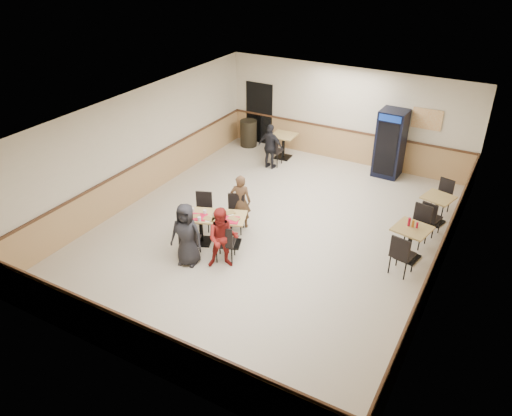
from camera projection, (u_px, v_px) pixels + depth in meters
The scene contains 20 objects.
ground at pixel (271, 231), 12.40m from camera, with size 10.00×10.00×0.00m, color beige.
room_shell at pixel (375, 186), 13.30m from camera, with size 10.00×10.00×10.00m.
main_table at pixel (216, 225), 11.69m from camera, with size 1.58×1.17×0.76m.
main_chairs at pixel (213, 226), 11.71m from camera, with size 1.77×2.00×0.96m.
diner_woman_left at pixel (186, 235), 10.89m from camera, with size 0.72×0.47×1.48m, color black.
diner_woman_right at pixel (223, 238), 10.80m from camera, with size 0.70×0.55×1.44m, color maroon.
diner_man_opposite at pixel (241, 201), 12.28m from camera, with size 0.51×0.34×1.41m, color #513722.
lone_diner at pixel (271, 147), 15.31m from camera, with size 0.83×0.35×1.42m, color black.
tabletop_clutter at pixel (212, 217), 11.48m from camera, with size 1.26×0.91×0.12m.
side_table_near at pixel (411, 238), 11.15m from camera, with size 0.88×0.88×0.80m.
side_table_near_chair_south at pixel (403, 253), 10.68m from camera, with size 0.47×0.47×1.01m, color black, non-canonical shape.
side_table_near_chair_north at pixel (417, 226), 11.65m from camera, with size 0.47×0.47×1.01m, color black, non-canonical shape.
side_table_far at pixel (437, 205), 12.54m from camera, with size 0.84×0.84×0.74m.
side_table_far_chair_south at pixel (432, 217), 12.10m from camera, with size 0.43×0.43×0.93m, color black, non-canonical shape.
side_table_far_chair_north at pixel (441, 197), 13.00m from camera, with size 0.43×0.43×0.93m, color black, non-canonical shape.
condiment_caddy at pixel (412, 223), 11.03m from camera, with size 0.23×0.06×0.20m.
back_table at pixel (283, 143), 16.08m from camera, with size 0.78×0.78×0.79m.
back_table_chair_lone at pixel (274, 150), 15.61m from camera, with size 0.47×0.47×1.00m, color black, non-canonical shape.
pepsi_cooler at pixel (390, 143), 14.73m from camera, with size 0.79×0.80×2.03m.
trash_bin at pixel (249, 133), 17.03m from camera, with size 0.57×0.57×0.90m, color black.
Camera 1 is at (4.80, -9.35, 6.62)m, focal length 35.00 mm.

